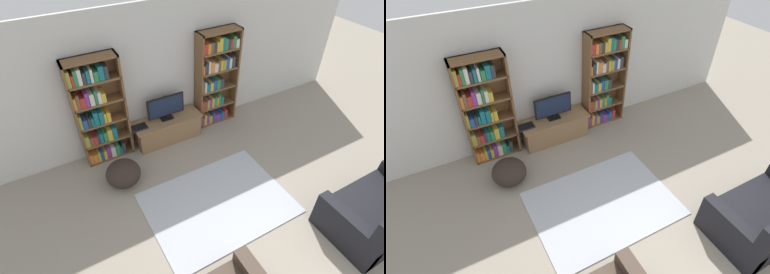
# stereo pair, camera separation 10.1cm
# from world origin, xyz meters

# --- Properties ---
(wall_back) EXTENTS (8.80, 0.06, 2.60)m
(wall_back) POSITION_xyz_m (0.00, 4.23, 1.30)
(wall_back) COLOR silver
(wall_back) RESTS_ON ground_plane
(bookshelf_left) EXTENTS (0.86, 0.30, 1.98)m
(bookshelf_left) POSITION_xyz_m (-1.26, 4.05, 0.96)
(bookshelf_left) COLOR brown
(bookshelf_left) RESTS_ON ground_plane
(bookshelf_right) EXTENTS (0.86, 0.30, 1.98)m
(bookshelf_right) POSITION_xyz_m (1.08, 4.05, 1.00)
(bookshelf_right) COLOR brown
(bookshelf_right) RESTS_ON ground_plane
(tv_stand) EXTENTS (1.35, 0.47, 0.49)m
(tv_stand) POSITION_xyz_m (-0.05, 3.93, 0.25)
(tv_stand) COLOR #8E6B47
(tv_stand) RESTS_ON ground_plane
(television) EXTENTS (0.73, 0.16, 0.49)m
(television) POSITION_xyz_m (-0.05, 3.95, 0.75)
(television) COLOR black
(television) RESTS_ON tv_stand
(laptop) EXTENTS (0.31, 0.20, 0.03)m
(laptop) POSITION_xyz_m (-0.63, 3.93, 0.50)
(laptop) COLOR #28282D
(laptop) RESTS_ON tv_stand
(area_rug) EXTENTS (2.26, 1.62, 0.02)m
(area_rug) POSITION_xyz_m (-0.05, 2.07, 0.01)
(area_rug) COLOR #B2B7C1
(area_rug) RESTS_ON ground_plane
(couch_right_sofa) EXTENTS (1.56, 0.97, 0.93)m
(couch_right_sofa) POSITION_xyz_m (1.77, 0.59, 0.30)
(couch_right_sofa) COLOR black
(couch_right_sofa) RESTS_ON ground_plane
(beanbag_ottoman) EXTENTS (0.58, 0.58, 0.43)m
(beanbag_ottoman) POSITION_xyz_m (-1.21, 3.24, 0.21)
(beanbag_ottoman) COLOR #2D231E
(beanbag_ottoman) RESTS_ON ground_plane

